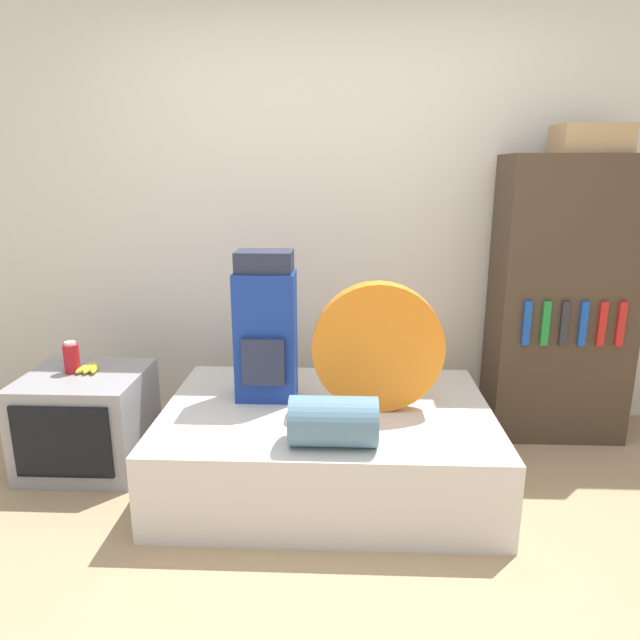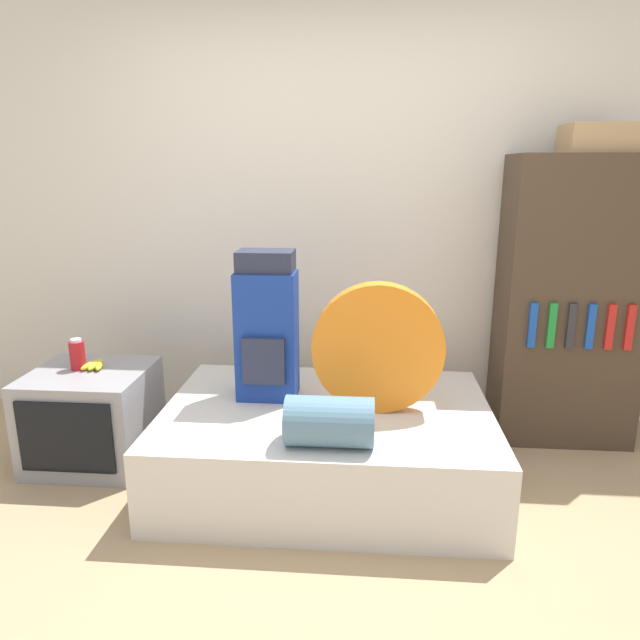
# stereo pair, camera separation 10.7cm
# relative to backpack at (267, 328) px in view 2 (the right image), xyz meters

# --- Properties ---
(ground_plane) EXTENTS (16.00, 16.00, 0.00)m
(ground_plane) POSITION_rel_backpack_xyz_m (0.31, -0.91, -0.78)
(ground_plane) COLOR tan
(wall_back) EXTENTS (8.00, 0.05, 2.60)m
(wall_back) POSITION_rel_backpack_xyz_m (0.31, 0.79, 0.52)
(wall_back) COLOR silver
(wall_back) RESTS_ON ground_plane
(bed) EXTENTS (1.63, 1.15, 0.41)m
(bed) POSITION_rel_backpack_xyz_m (0.32, -0.12, -0.58)
(bed) COLOR silver
(bed) RESTS_ON ground_plane
(backpack) EXTENTS (0.30, 0.24, 0.77)m
(backpack) POSITION_rel_backpack_xyz_m (0.00, 0.00, 0.00)
(backpack) COLOR navy
(backpack) RESTS_ON bed
(tent_bag) EXTENTS (0.64, 0.11, 0.64)m
(tent_bag) POSITION_rel_backpack_xyz_m (0.56, -0.13, -0.05)
(tent_bag) COLOR orange
(tent_bag) RESTS_ON bed
(sleeping_roll) EXTENTS (0.38, 0.22, 0.22)m
(sleeping_roll) POSITION_rel_backpack_xyz_m (0.36, -0.52, -0.26)
(sleeping_roll) COLOR #5B849E
(sleeping_roll) RESTS_ON bed
(television) EXTENTS (0.61, 0.58, 0.52)m
(television) POSITION_rel_backpack_xyz_m (-0.98, -0.00, -0.52)
(television) COLOR #939399
(television) RESTS_ON ground_plane
(canister) EXTENTS (0.08, 0.08, 0.17)m
(canister) POSITION_rel_backpack_xyz_m (-1.04, 0.03, -0.18)
(canister) COLOR #B2191E
(canister) RESTS_ON television
(banana_bunch) EXTENTS (0.13, 0.16, 0.04)m
(banana_bunch) POSITION_rel_backpack_xyz_m (-0.96, 0.05, -0.24)
(banana_bunch) COLOR yellow
(banana_bunch) RESTS_ON television
(bookshelf) EXTENTS (0.77, 0.42, 1.65)m
(bookshelf) POSITION_rel_backpack_xyz_m (1.67, 0.52, 0.04)
(bookshelf) COLOR #473828
(bookshelf) RESTS_ON ground_plane
(cardboard_box) EXTENTS (0.37, 0.28, 0.15)m
(cardboard_box) POSITION_rel_backpack_xyz_m (1.72, 0.52, 0.94)
(cardboard_box) COLOR tan
(cardboard_box) RESTS_ON bookshelf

